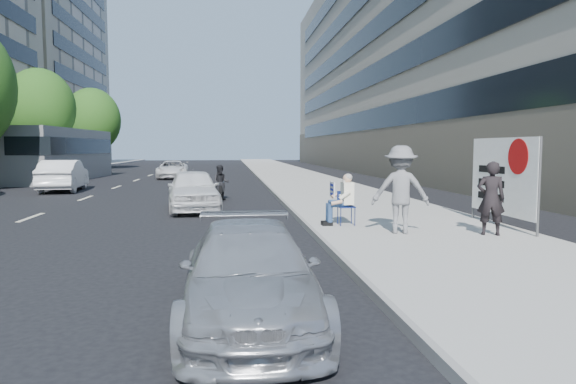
{
  "coord_description": "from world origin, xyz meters",
  "views": [
    {
      "loc": [
        -0.56,
        -8.16,
        2.11
      ],
      "look_at": [
        0.72,
        2.82,
        1.15
      ],
      "focal_mm": 32.0,
      "sensor_mm": 36.0,
      "label": 1
    }
  ],
  "objects": [
    {
      "name": "tree_far_e",
      "position": [
        -13.7,
        44.0,
        4.78
      ],
      "size": [
        5.4,
        5.4,
        7.89
      ],
      "color": "#382616",
      "rests_on": "ground"
    },
    {
      "name": "ground",
      "position": [
        0.0,
        0.0,
        0.0
      ],
      "size": [
        160.0,
        160.0,
        0.0
      ],
      "primitive_type": "plane",
      "color": "black",
      "rests_on": "ground"
    },
    {
      "name": "white_sedan_mid",
      "position": [
        -8.53,
        17.78,
        0.76
      ],
      "size": [
        2.04,
        4.73,
        1.51
      ],
      "primitive_type": "imported",
      "rotation": [
        0.0,
        0.0,
        3.24
      ],
      "color": "white",
      "rests_on": "ground"
    },
    {
      "name": "pedestrian_woman",
      "position": [
        5.26,
        2.62,
        0.98
      ],
      "size": [
        0.7,
        0.57,
        1.65
      ],
      "primitive_type": "imported",
      "rotation": [
        0.0,
        0.0,
        2.81
      ],
      "color": "black",
      "rests_on": "near_sidewalk"
    },
    {
      "name": "near_building",
      "position": [
        17.0,
        32.0,
        10.0
      ],
      "size": [
        14.0,
        70.0,
        20.0
      ],
      "primitive_type": "cube",
      "color": "#A39A8C",
      "rests_on": "ground"
    },
    {
      "name": "white_sedan_far",
      "position": [
        -4.35,
        27.59,
        0.61
      ],
      "size": [
        2.23,
        4.48,
        1.22
      ],
      "primitive_type": "imported",
      "rotation": [
        0.0,
        0.0,
        0.05
      ],
      "color": "white",
      "rests_on": "ground"
    },
    {
      "name": "white_sedan_near",
      "position": [
        -1.74,
        9.24,
        0.7
      ],
      "size": [
        2.12,
        4.27,
        1.4
      ],
      "primitive_type": "imported",
      "rotation": [
        0.0,
        0.0,
        0.12
      ],
      "color": "white",
      "rests_on": "ground"
    },
    {
      "name": "protest_banner",
      "position": [
        6.18,
        3.8,
        1.4
      ],
      "size": [
        0.08,
        3.06,
        2.2
      ],
      "color": "#4C4C4C",
      "rests_on": "near_sidewalk"
    },
    {
      "name": "near_sidewalk",
      "position": [
        4.0,
        20.0,
        0.07
      ],
      "size": [
        5.0,
        120.0,
        0.15
      ],
      "primitive_type": "cube",
      "color": "#A5A29A",
      "rests_on": "ground"
    },
    {
      "name": "motorcycle",
      "position": [
        -0.87,
        12.51,
        0.64
      ],
      "size": [
        0.71,
        2.04,
        1.42
      ],
      "rotation": [
        0.0,
        0.0,
        -0.04
      ],
      "color": "black",
      "rests_on": "ground"
    },
    {
      "name": "parked_sedan",
      "position": [
        -0.32,
        -2.0,
        0.58
      ],
      "size": [
        1.63,
        3.98,
        1.15
      ],
      "primitive_type": "imported",
      "rotation": [
        0.0,
        0.0,
        0.0
      ],
      "color": "#9FA1A6",
      "rests_on": "ground"
    },
    {
      "name": "tree_far_d",
      "position": [
        -13.7,
        30.0,
        4.89
      ],
      "size": [
        4.8,
        4.8,
        7.65
      ],
      "color": "#382616",
      "rests_on": "ground"
    },
    {
      "name": "jogger",
      "position": [
        3.34,
        3.12,
        1.15
      ],
      "size": [
        1.44,
        1.03,
        2.01
      ],
      "primitive_type": "imported",
      "rotation": [
        0.0,
        0.0,
        2.9
      ],
      "color": "slate",
      "rests_on": "near_sidewalk"
    },
    {
      "name": "bus",
      "position": [
        -11.13,
        26.53,
        1.64
      ],
      "size": [
        3.38,
        12.2,
        3.3
      ],
      "rotation": [
        0.0,
        0.0,
        -0.07
      ],
      "color": "slate",
      "rests_on": "ground"
    },
    {
      "name": "seated_protester",
      "position": [
        2.29,
        4.51,
        0.87
      ],
      "size": [
        0.83,
        1.12,
        1.31
      ],
      "color": "navy",
      "rests_on": "near_sidewalk"
    }
  ]
}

